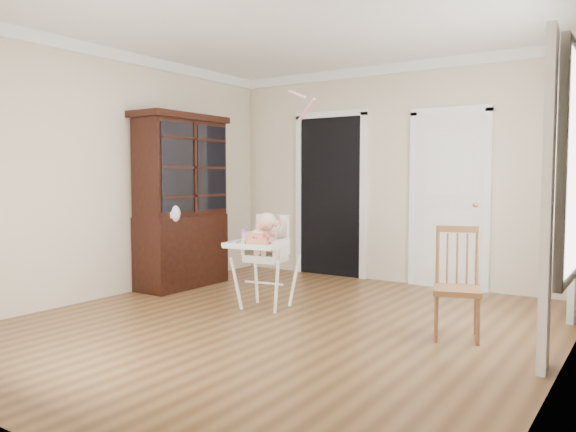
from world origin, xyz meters
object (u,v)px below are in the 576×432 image
Objects in this scene: high_chair at (265,250)px; sippy_cup at (245,235)px; cake at (257,238)px; dining_chair at (457,286)px; china_cabinet at (182,201)px.

high_chair is 5.75× the size of sippy_cup.
high_chair reaches higher than cake.
high_chair is 1.93m from dining_chair.
cake is 1.64× the size of sippy_cup.
dining_chair is (1.87, 0.23, -0.30)m from cake.
high_chair is 1.59m from china_cabinet.
dining_chair is (1.92, 0.02, -0.16)m from high_chair.
cake is 1.66m from china_cabinet.
cake is 0.13× the size of china_cabinet.
china_cabinet is at bearing 156.42° from dining_chair.
china_cabinet is (-1.48, 0.34, 0.44)m from high_chair.
sippy_cup is (-0.18, -0.10, 0.14)m from high_chair.
cake is at bearing 168.85° from dining_chair.
dining_chair is at bearing -8.01° from high_chair.
china_cabinet is 2.26× the size of dining_chair.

